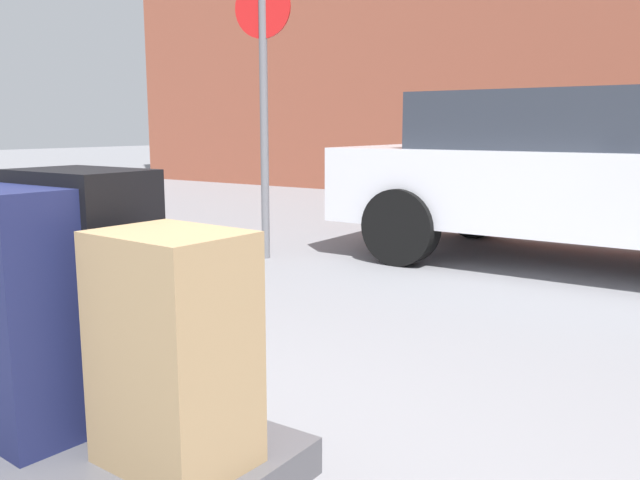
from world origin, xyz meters
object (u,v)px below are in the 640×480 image
Objects in this scene: suitcase_black_stacked_top at (87,292)px; suitcase_navy_rear_right at (14,313)px; luggage_cart at (67,458)px; no_parking_sign at (264,88)px; suitcase_tan_rear_left at (174,350)px; parked_car at (600,174)px.

suitcase_black_stacked_top is 0.21m from suitcase_navy_rear_right.
no_parking_sign is at bearing 121.52° from luggage_cart.
suitcase_tan_rear_left is (0.36, 0.06, 0.36)m from luggage_cart.
parked_car is at bearing 85.32° from suitcase_black_stacked_top.
no_parking_sign reaches higher than suitcase_black_stacked_top.
suitcase_tan_rear_left reaches higher than luggage_cart.
suitcase_navy_rear_right is at bearing -95.05° from parked_car.
no_parking_sign is (-2.14, 3.49, 1.20)m from luggage_cart.
suitcase_tan_rear_left is 4.70m from parked_car.
suitcase_navy_rear_right is at bearing -96.82° from suitcase_black_stacked_top.
luggage_cart is 0.27× the size of parked_car.
no_parking_sign is at bearing 124.41° from suitcase_navy_rear_right.
suitcase_navy_rear_right is at bearing -149.34° from luggage_cart.
suitcase_tan_rear_left is at bearing -53.91° from no_parking_sign.
no_parking_sign is (-2.04, 3.55, 0.80)m from suitcase_navy_rear_right.
suitcase_tan_rear_left is 0.87× the size of suitcase_navy_rear_right.
no_parking_sign is (-2.06, 3.34, 0.78)m from suitcase_black_stacked_top.
luggage_cart is at bearing 35.18° from suitcase_navy_rear_right.
suitcase_tan_rear_left is at bearing 19.17° from suitcase_navy_rear_right.
luggage_cart is 1.68× the size of suitcase_black_stacked_top.
parked_car reaches higher than suitcase_tan_rear_left.
parked_car reaches higher than suitcase_navy_rear_right.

